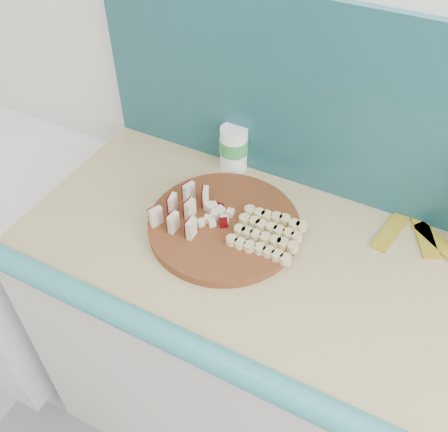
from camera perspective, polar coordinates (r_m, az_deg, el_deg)
kitchen_counter at (r=1.56m, az=21.72°, el=-21.57°), size 2.20×0.63×0.91m
porcelain_fixture at (r=2.07m, az=-23.96°, el=-3.00°), size 0.70×0.72×0.84m
cutting_board at (r=1.24m, az=0.00°, el=-1.04°), size 0.40×0.40×0.02m
apple_wedges at (r=1.23m, az=-4.80°, el=0.75°), size 0.11×0.15×0.05m
apple_chunks at (r=1.23m, az=-1.04°, el=-0.03°), size 0.05×0.06×0.02m
banana_slices at (r=1.20m, az=5.02°, el=-1.98°), size 0.17×0.15×0.02m
canister at (r=1.39m, az=1.11°, el=7.83°), size 0.08×0.08×0.13m
banana_peel at (r=1.32m, az=21.46°, el=-2.08°), size 0.25×0.21×0.01m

